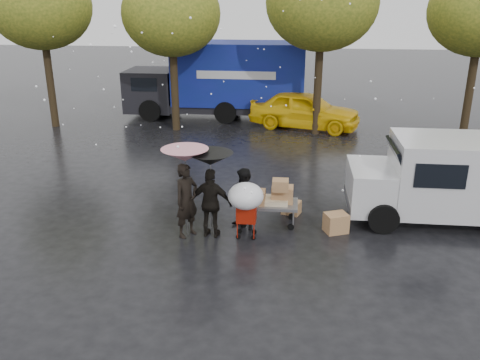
# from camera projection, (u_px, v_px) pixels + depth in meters

# --- Properties ---
(ground) EXTENTS (90.00, 90.00, 0.00)m
(ground) POSITION_uv_depth(u_px,v_px,m) (224.00, 237.00, 12.44)
(ground) COLOR black
(ground) RESTS_ON ground
(person_pink) EXTENTS (0.75, 0.80, 1.85)m
(person_pink) POSITION_uv_depth(u_px,v_px,m) (187.00, 200.00, 12.19)
(person_pink) COLOR black
(person_pink) RESTS_ON ground
(person_middle) EXTENTS (0.96, 0.91, 1.58)m
(person_middle) POSITION_uv_depth(u_px,v_px,m) (245.00, 199.00, 12.62)
(person_middle) COLOR black
(person_middle) RESTS_ON ground
(person_black) EXTENTS (1.06, 0.56, 1.73)m
(person_black) POSITION_uv_depth(u_px,v_px,m) (211.00, 203.00, 12.18)
(person_black) COLOR black
(person_black) RESTS_ON ground
(umbrella_pink) EXTENTS (1.12, 1.12, 2.22)m
(umbrella_pink) POSITION_uv_depth(u_px,v_px,m) (185.00, 155.00, 11.79)
(umbrella_pink) COLOR #4C4C4C
(umbrella_pink) RESTS_ON ground
(umbrella_black) EXTENTS (1.08, 1.08, 2.14)m
(umbrella_black) POSITION_uv_depth(u_px,v_px,m) (210.00, 159.00, 11.79)
(umbrella_black) COLOR #4C4C4C
(umbrella_black) RESTS_ON ground
(vendor_cart) EXTENTS (1.52, 0.80, 1.27)m
(vendor_cart) POSITION_uv_depth(u_px,v_px,m) (272.00, 198.00, 12.88)
(vendor_cart) COLOR slate
(vendor_cart) RESTS_ON ground
(shopping_cart) EXTENTS (0.84, 0.84, 1.46)m
(shopping_cart) POSITION_uv_depth(u_px,v_px,m) (246.00, 199.00, 11.92)
(shopping_cart) COLOR #A41909
(shopping_cart) RESTS_ON ground
(white_van) EXTENTS (4.91, 2.18, 2.20)m
(white_van) POSITION_uv_depth(u_px,v_px,m) (453.00, 178.00, 12.97)
(white_van) COLOR silver
(white_van) RESTS_ON ground
(blue_truck) EXTENTS (8.30, 2.60, 3.50)m
(blue_truck) POSITION_uv_depth(u_px,v_px,m) (221.00, 80.00, 23.67)
(blue_truck) COLOR navy
(blue_truck) RESTS_ON ground
(box_ground_near) EXTENTS (0.66, 0.60, 0.48)m
(box_ground_near) POSITION_uv_depth(u_px,v_px,m) (336.00, 223.00, 12.61)
(box_ground_near) COLOR #955F41
(box_ground_near) RESTS_ON ground
(box_ground_far) EXTENTS (0.56, 0.50, 0.36)m
(box_ground_far) POSITION_uv_depth(u_px,v_px,m) (291.00, 207.00, 13.67)
(box_ground_far) COLOR #955F41
(box_ground_far) RESTS_ON ground
(yellow_taxi) EXTENTS (5.09, 3.11, 1.62)m
(yellow_taxi) POSITION_uv_depth(u_px,v_px,m) (305.00, 110.00, 22.10)
(yellow_taxi) COLOR yellow
(yellow_taxi) RESTS_ON ground
(tree_row) EXTENTS (21.60, 4.40, 7.12)m
(tree_row) POSITION_uv_depth(u_px,v_px,m) (246.00, 8.00, 20.06)
(tree_row) COLOR black
(tree_row) RESTS_ON ground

